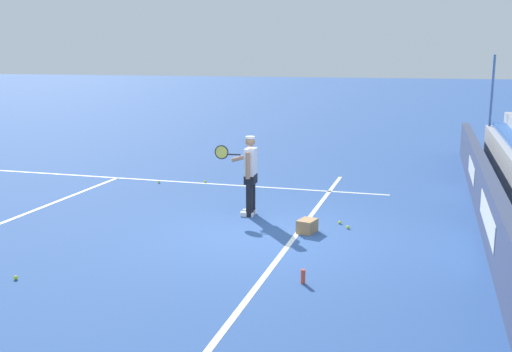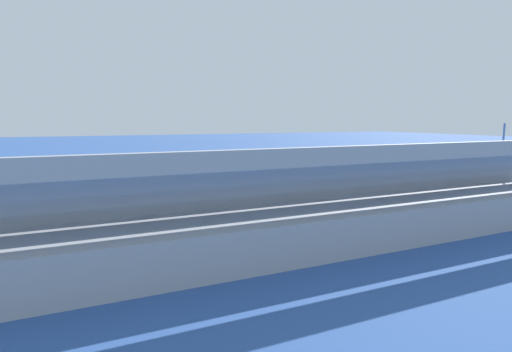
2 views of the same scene
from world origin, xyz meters
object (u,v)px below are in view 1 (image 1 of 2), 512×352
(tennis_ball_on_baseline, at_px, (340,222))
(tennis_ball_near_player, at_px, (205,181))
(water_bottle, at_px, (303,276))
(ball_box_cardboard, at_px, (307,226))
(tennis_ball_far_right, at_px, (159,182))
(tennis_ball_far_left, at_px, (16,278))
(tennis_player, at_px, (249,174))
(tennis_ball_toward_net, at_px, (348,227))

(tennis_ball_on_baseline, xyz_separation_m, tennis_ball_near_player, (2.99, 4.10, 0.00))
(water_bottle, bearing_deg, ball_box_cardboard, 10.12)
(tennis_ball_near_player, bearing_deg, tennis_ball_far_right, 109.39)
(tennis_ball_far_right, distance_m, tennis_ball_near_player, 1.24)
(tennis_ball_near_player, distance_m, water_bottle, 7.56)
(tennis_ball_far_left, relative_size, water_bottle, 0.30)
(tennis_ball_on_baseline, distance_m, water_bottle, 3.40)
(tennis_player, xyz_separation_m, tennis_ball_far_left, (-4.64, 2.36, -0.86))
(water_bottle, bearing_deg, tennis_ball_far_right, 41.10)
(tennis_ball_on_baseline, relative_size, tennis_ball_near_player, 1.00)
(water_bottle, bearing_deg, tennis_ball_near_player, 32.31)
(tennis_player, xyz_separation_m, water_bottle, (-3.55, -1.92, -0.78))
(ball_box_cardboard, relative_size, water_bottle, 1.82)
(tennis_player, distance_m, tennis_ball_near_player, 3.65)
(tennis_ball_on_baseline, height_order, tennis_ball_far_left, same)
(tennis_ball_toward_net, distance_m, tennis_ball_on_baseline, 0.37)
(tennis_player, distance_m, tennis_ball_far_right, 4.18)
(tennis_player, bearing_deg, tennis_ball_toward_net, -101.80)
(tennis_ball_near_player, height_order, water_bottle, water_bottle)
(tennis_ball_near_player, bearing_deg, tennis_player, -143.29)
(tennis_ball_far_right, relative_size, tennis_ball_far_left, 1.00)
(ball_box_cardboard, height_order, tennis_ball_on_baseline, ball_box_cardboard)
(tennis_player, bearing_deg, tennis_ball_near_player, 36.71)
(tennis_ball_far_left, bearing_deg, ball_box_cardboard, -45.80)
(tennis_ball_on_baseline, bearing_deg, tennis_ball_far_left, 135.98)
(ball_box_cardboard, relative_size, tennis_ball_toward_net, 6.06)
(tennis_ball_far_left, relative_size, tennis_ball_near_player, 1.00)
(ball_box_cardboard, height_order, tennis_ball_near_player, ball_box_cardboard)
(tennis_ball_on_baseline, distance_m, tennis_ball_far_right, 5.87)
(ball_box_cardboard, bearing_deg, tennis_ball_far_left, 134.20)
(tennis_ball_on_baseline, bearing_deg, tennis_ball_far_right, 63.92)
(tennis_ball_toward_net, bearing_deg, ball_box_cardboard, 123.00)
(tennis_ball_near_player, bearing_deg, tennis_ball_toward_net, -127.46)
(tennis_ball_far_right, distance_m, water_bottle, 7.93)
(tennis_player, xyz_separation_m, tennis_ball_far_right, (2.43, 3.29, -0.86))
(tennis_ball_far_left, height_order, tennis_ball_near_player, same)
(tennis_ball_toward_net, height_order, tennis_ball_on_baseline, same)
(ball_box_cardboard, xyz_separation_m, tennis_ball_near_player, (3.77, 3.57, -0.10))
(tennis_ball_far_right, bearing_deg, ball_box_cardboard, -125.27)
(tennis_ball_far_right, xyz_separation_m, tennis_ball_far_left, (-7.07, -0.93, 0.00))
(tennis_ball_toward_net, bearing_deg, tennis_ball_on_baseline, 34.16)
(tennis_player, relative_size, tennis_ball_on_baseline, 25.98)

